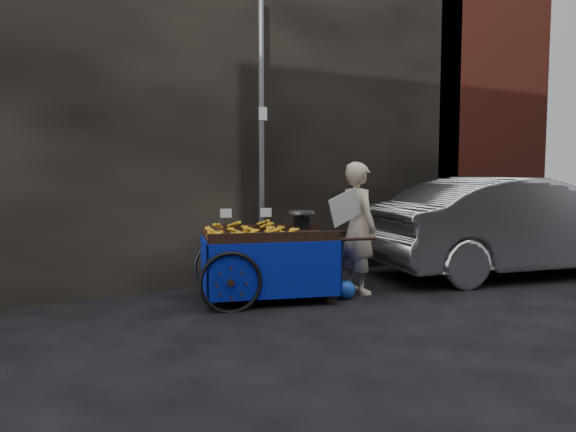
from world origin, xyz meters
TOP-DOWN VIEW (x-y plane):
  - ground at (0.00, 0.00)m, footprint 80.00×80.00m
  - building_wall at (0.39, 2.60)m, footprint 13.50×2.00m
  - street_pole at (0.30, 1.30)m, footprint 0.12×0.10m
  - banana_cart at (-0.08, 0.51)m, footprint 2.38×1.59m
  - vendor at (1.17, 0.22)m, footprint 0.84×0.63m
  - plastic_bag at (0.82, 0.00)m, footprint 0.26×0.20m
  - parked_car at (4.06, 0.00)m, footprint 4.83×2.57m

SIDE VIEW (x-z plane):
  - ground at x=0.00m, z-range 0.00..0.00m
  - plastic_bag at x=0.82m, z-range 0.00..0.23m
  - banana_cart at x=-0.08m, z-range 0.14..1.33m
  - parked_car at x=4.06m, z-range 0.00..1.51m
  - vendor at x=1.17m, z-range 0.00..1.74m
  - street_pole at x=0.30m, z-range 0.01..4.01m
  - building_wall at x=0.39m, z-range 0.00..5.00m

